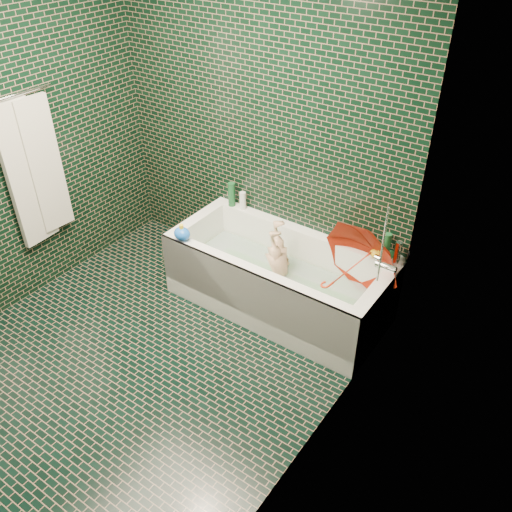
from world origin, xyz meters
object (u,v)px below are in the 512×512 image
Objects in this scene: child at (281,272)px; umbrella at (351,268)px; bath_toy at (182,234)px; bathtub at (277,285)px; rubber_duck at (377,253)px.

child is 0.61m from umbrella.
bath_toy is (-0.67, -0.36, 0.30)m from child.
bathtub is 0.84m from bath_toy.
rubber_duck is at bearing 26.68° from bathtub.
umbrella is at bearing 9.99° from bathtub.
child is at bearing -157.91° from umbrella.
child is 1.30× the size of umbrella.
child is (-0.00, 0.05, 0.10)m from bathtub.
child is 7.23× the size of rubber_duck.
rubber_duck is at bearing 37.37° from bath_toy.
bathtub is 15.31× the size of rubber_duck.
rubber_duck is (0.64, 0.32, 0.38)m from bathtub.
bath_toy is (-1.32, -0.63, 0.02)m from rubber_duck.
bathtub is 0.81m from rubber_duck.
bathtub is 11.15× the size of bath_toy.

